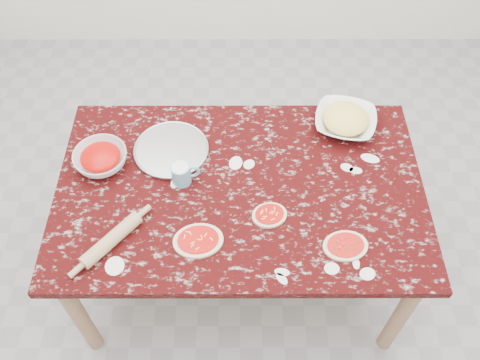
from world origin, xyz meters
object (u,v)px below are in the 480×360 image
(rolling_pin, at_px, (111,240))
(worktable, at_px, (240,198))
(flour_mug, at_px, (182,174))
(cheese_bowl, at_px, (345,122))
(pizza_tray, at_px, (171,150))
(sauce_bowl, at_px, (101,159))

(rolling_pin, bearing_deg, worktable, 28.77)
(flour_mug, bearing_deg, cheese_bowl, 23.30)
(worktable, xyz_separation_m, flour_mug, (-0.25, 0.03, 0.13))
(pizza_tray, bearing_deg, worktable, -33.06)
(worktable, distance_m, cheese_bowl, 0.62)
(worktable, bearing_deg, cheese_bowl, 35.66)
(worktable, height_order, pizza_tray, pizza_tray)
(cheese_bowl, height_order, rolling_pin, cheese_bowl)
(pizza_tray, bearing_deg, rolling_pin, -112.04)
(worktable, xyz_separation_m, sauce_bowl, (-0.62, 0.13, 0.12))
(rolling_pin, bearing_deg, pizza_tray, 67.96)
(pizza_tray, relative_size, sauce_bowl, 1.42)
(cheese_bowl, relative_size, rolling_pin, 0.99)
(pizza_tray, distance_m, rolling_pin, 0.52)
(sauce_bowl, xyz_separation_m, cheese_bowl, (1.11, 0.23, -0.00))
(pizza_tray, distance_m, flour_mug, 0.19)
(worktable, relative_size, flour_mug, 12.74)
(worktable, distance_m, sauce_bowl, 0.64)
(cheese_bowl, xyz_separation_m, flour_mug, (-0.75, -0.32, 0.02))
(pizza_tray, xyz_separation_m, sauce_bowl, (-0.30, -0.08, 0.03))
(pizza_tray, relative_size, cheese_bowl, 1.18)
(sauce_bowl, height_order, flour_mug, flour_mug)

